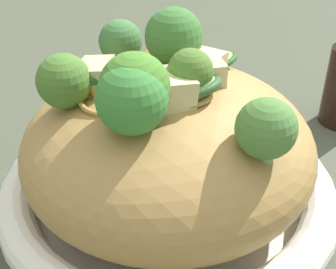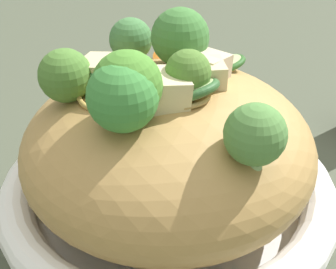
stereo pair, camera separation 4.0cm
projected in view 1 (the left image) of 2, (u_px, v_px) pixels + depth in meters
ground_plane at (168, 214)px, 0.45m from camera, size 3.00×3.00×0.00m
serving_bowl at (168, 194)px, 0.44m from camera, size 0.30×0.30×0.05m
noodle_heap at (168, 146)px, 0.41m from camera, size 0.25×0.25×0.13m
broccoli_florets at (150, 77)px, 0.36m from camera, size 0.16×0.23×0.08m
carrot_coins at (156, 64)px, 0.43m from camera, size 0.13×0.07×0.03m
zucchini_slices at (174, 75)px, 0.39m from camera, size 0.17×0.11×0.04m
chicken_chunks at (167, 78)px, 0.38m from camera, size 0.12×0.10×0.04m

